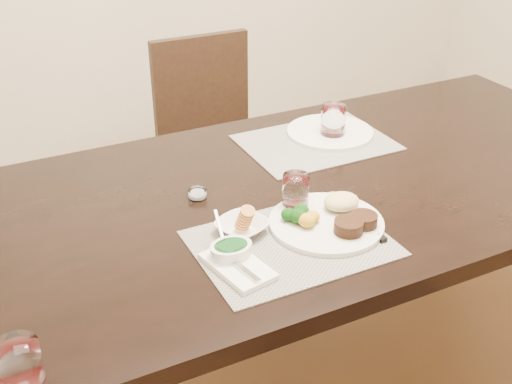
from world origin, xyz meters
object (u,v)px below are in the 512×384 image
wine_glass_near (296,193)px  far_plate (330,132)px  cracker_bowl (242,226)px  chair_far (212,135)px  steak_knife (367,227)px  dinner_plate (332,219)px

wine_glass_near → far_plate: wine_glass_near is taller
cracker_bowl → chair_far: bearing=71.0°
steak_knife → far_plate: size_ratio=0.78×
dinner_plate → cracker_bowl: bearing=165.8°
steak_knife → wine_glass_near: wine_glass_near is taller
cracker_bowl → far_plate: 0.65m
cracker_bowl → far_plate: bearing=38.4°
dinner_plate → steak_knife: dinner_plate is taller
far_plate → steak_knife: bearing=-113.1°
dinner_plate → far_plate: bearing=61.5°
wine_glass_near → cracker_bowl: bearing=-166.0°
chair_far → wine_glass_near: size_ratio=9.36×
dinner_plate → steak_knife: (0.07, -0.06, -0.01)m
chair_far → dinner_plate: 1.19m
wine_glass_near → dinner_plate: bearing=-70.0°
cracker_bowl → far_plate: (0.51, 0.41, -0.01)m
dinner_plate → steak_knife: 0.09m
chair_far → steak_knife: size_ratio=4.10×
far_plate → dinner_plate: bearing=-121.8°
chair_far → far_plate: chair_far is taller
dinner_plate → cracker_bowl: cracker_bowl is taller
dinner_plate → wine_glass_near: size_ratio=3.02×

